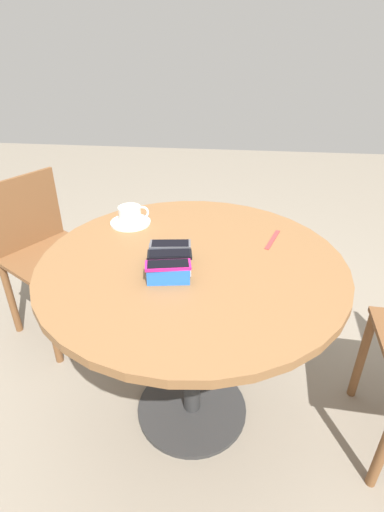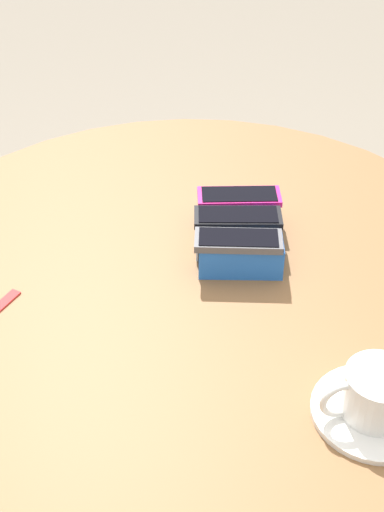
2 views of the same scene
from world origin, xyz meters
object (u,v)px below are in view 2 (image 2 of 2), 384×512
at_px(phone_box, 239,234).
at_px(phone_magenta, 239,197).
at_px(phone_black, 238,217).
at_px(round_table, 192,324).
at_px(phone_gray, 239,239).
at_px(coffee_cup, 376,393).
at_px(saucer, 373,412).

bearing_deg(phone_box, phone_magenta, -172.60).
height_order(phone_magenta, phone_black, same).
relative_size(round_table, phone_magenta, 7.06).
bearing_deg(round_table, phone_box, 133.16).
distance_m(phone_box, phone_gray, 0.07).
height_order(phone_box, coffee_cup, coffee_cup).
height_order(round_table, coffee_cup, coffee_cup).
relative_size(round_table, coffee_cup, 8.89).
height_order(phone_black, coffee_cup, coffee_cup).
relative_size(round_table, phone_gray, 7.36).
relative_size(phone_magenta, phone_black, 0.99).
relative_size(phone_black, saucer, 0.93).
bearing_deg(saucer, coffee_cup, -66.93).
height_order(phone_box, phone_black, phone_black).
xyz_separation_m(phone_gray, coffee_cup, (0.26, 0.20, -0.02)).
bearing_deg(saucer, phone_magenta, -151.00).
bearing_deg(coffee_cup, phone_gray, -143.06).
distance_m(round_table, phone_box, 0.18).
distance_m(phone_box, saucer, 0.38).
height_order(phone_black, saucer, phone_black).
bearing_deg(coffee_cup, round_table, -134.00).
bearing_deg(phone_gray, round_table, -87.81).
xyz_separation_m(phone_box, phone_magenta, (-0.06, -0.01, 0.03)).
height_order(saucer, coffee_cup, coffee_cup).
distance_m(phone_black, phone_gray, 0.06).
height_order(phone_box, phone_gray, phone_gray).
bearing_deg(phone_black, saucer, 32.85).
bearing_deg(phone_gray, phone_magenta, -174.17).
distance_m(saucer, coffee_cup, 0.04).
relative_size(phone_gray, coffee_cup, 1.21).
xyz_separation_m(round_table, phone_black, (-0.06, 0.06, 0.18)).
height_order(round_table, phone_black, phone_black).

